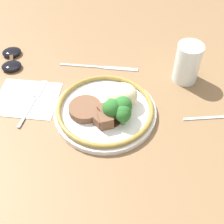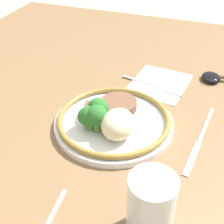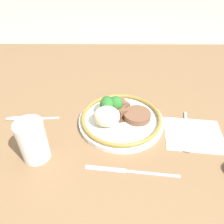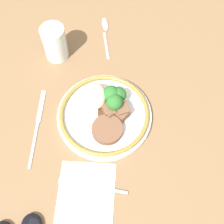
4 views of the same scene
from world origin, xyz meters
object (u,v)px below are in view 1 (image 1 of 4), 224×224
object	(u,v)px
juice_glass	(186,65)
knife	(101,67)
fork	(34,98)
plate	(107,109)
sunglasses	(10,59)

from	to	relation	value
juice_glass	knife	bearing A→B (deg)	168.31
fork	knife	world-z (taller)	fork
juice_glass	fork	bearing A→B (deg)	-168.73
fork	juice_glass	bearing A→B (deg)	-65.08
plate	fork	distance (m)	0.20
juice_glass	sunglasses	size ratio (longest dim) A/B	0.89
knife	sunglasses	world-z (taller)	sunglasses
juice_glass	fork	size ratio (longest dim) A/B	0.65
plate	sunglasses	size ratio (longest dim) A/B	2.04
plate	juice_glass	size ratio (longest dim) A/B	2.30
plate	sunglasses	bearing A→B (deg)	143.40
fork	sunglasses	bearing A→B (deg)	44.79
fork	knife	xyz separation A→B (m)	(0.17, 0.12, -0.00)
plate	fork	size ratio (longest dim) A/B	1.50
knife	sunglasses	distance (m)	0.26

